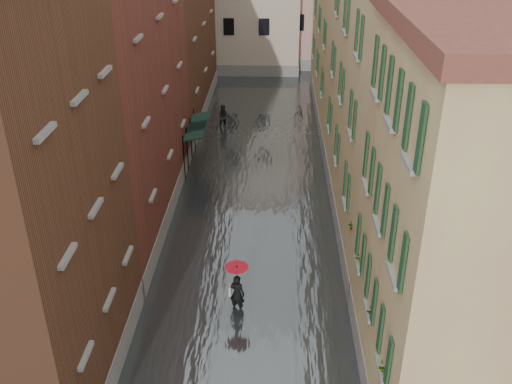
# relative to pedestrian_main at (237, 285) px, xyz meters

# --- Properties ---
(ground) EXTENTS (120.00, 120.00, 0.00)m
(ground) POSITION_rel_pedestrian_main_xyz_m (0.31, -1.73, -1.23)
(ground) COLOR #515153
(ground) RESTS_ON ground
(floodwater) EXTENTS (10.00, 60.00, 0.20)m
(floodwater) POSITION_rel_pedestrian_main_xyz_m (0.31, 11.27, -1.13)
(floodwater) COLOR #404647
(floodwater) RESTS_ON ground
(building_left_mid) EXTENTS (6.00, 14.00, 12.50)m
(building_left_mid) POSITION_rel_pedestrian_main_xyz_m (-6.69, 7.27, 5.02)
(building_left_mid) COLOR maroon
(building_left_mid) RESTS_ON ground
(building_left_far) EXTENTS (6.00, 16.00, 14.00)m
(building_left_far) POSITION_rel_pedestrian_main_xyz_m (-6.69, 22.27, 5.77)
(building_left_far) COLOR brown
(building_left_far) RESTS_ON ground
(building_right_near) EXTENTS (6.00, 8.00, 11.50)m
(building_right_near) POSITION_rel_pedestrian_main_xyz_m (7.31, -3.73, 4.52)
(building_right_near) COLOR #A17853
(building_right_near) RESTS_ON ground
(building_right_mid) EXTENTS (6.00, 14.00, 13.00)m
(building_right_mid) POSITION_rel_pedestrian_main_xyz_m (7.31, 7.27, 5.27)
(building_right_mid) COLOR tan
(building_right_mid) RESTS_ON ground
(building_right_far) EXTENTS (6.00, 16.00, 11.50)m
(building_right_far) POSITION_rel_pedestrian_main_xyz_m (7.31, 22.27, 4.52)
(building_right_far) COLOR #A17853
(building_right_far) RESTS_ON ground
(awning_near) EXTENTS (1.09, 2.90, 2.80)m
(awning_near) POSITION_rel_pedestrian_main_xyz_m (-3.18, 12.54, 1.23)
(awning_near) COLOR black
(awning_near) RESTS_ON ground
(awning_far) EXTENTS (1.09, 3.18, 2.80)m
(awning_far) POSITION_rel_pedestrian_main_xyz_m (-3.18, 13.93, 1.24)
(awning_far) COLOR black
(awning_far) RESTS_ON ground
(window_planters) EXTENTS (0.59, 8.15, 0.84)m
(window_planters) POSITION_rel_pedestrian_main_xyz_m (4.43, -2.56, 2.28)
(window_planters) COLOR #9B5032
(window_planters) RESTS_ON ground
(pedestrian_main) EXTENTS (0.92, 0.92, 2.06)m
(pedestrian_main) POSITION_rel_pedestrian_main_xyz_m (0.00, 0.00, 0.00)
(pedestrian_main) COLOR black
(pedestrian_main) RESTS_ON ground
(pedestrian_far) EXTENTS (0.95, 0.79, 1.79)m
(pedestrian_far) POSITION_rel_pedestrian_main_xyz_m (-2.15, 19.28, -0.34)
(pedestrian_far) COLOR black
(pedestrian_far) RESTS_ON ground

